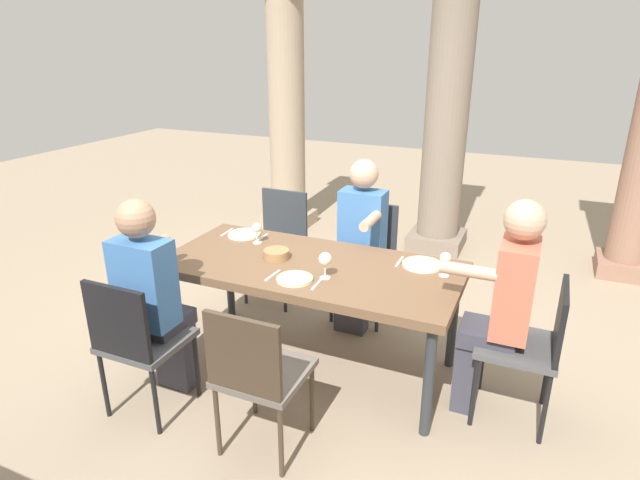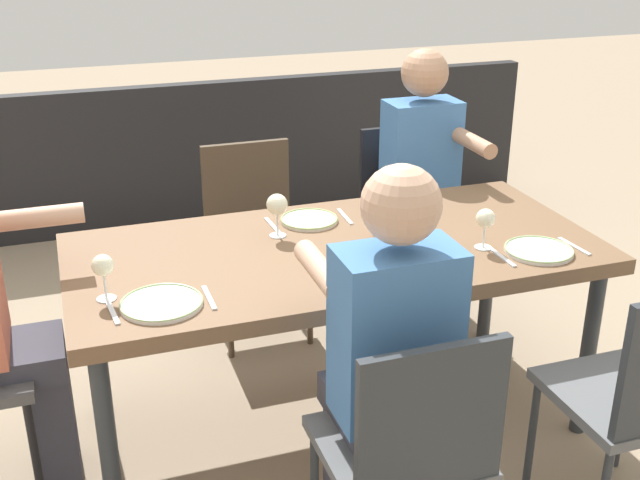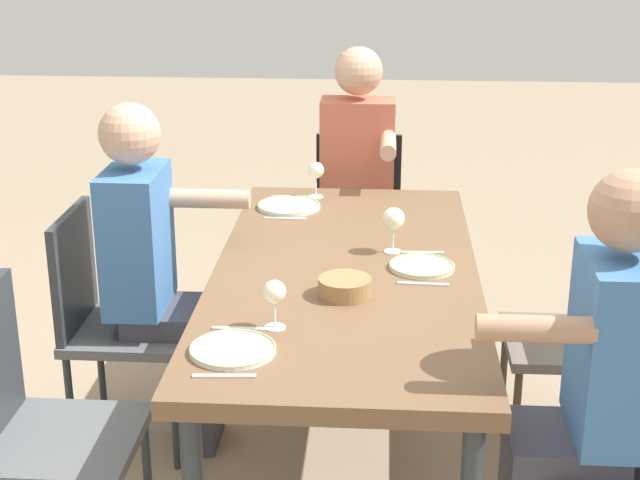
{
  "view_description": "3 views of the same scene",
  "coord_description": "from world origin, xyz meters",
  "px_view_note": "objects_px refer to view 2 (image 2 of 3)",
  "views": [
    {
      "loc": [
        1.31,
        -2.84,
        2.12
      ],
      "look_at": [
        0.04,
        0.07,
        0.91
      ],
      "focal_mm": 29.53,
      "sensor_mm": 36.0,
      "label": 1
    },
    {
      "loc": [
        0.92,
        2.51,
        1.92
      ],
      "look_at": [
        0.07,
        0.04,
        0.81
      ],
      "focal_mm": 44.76,
      "sensor_mm": 36.0,
      "label": 2
    },
    {
      "loc": [
        -3.09,
        -0.12,
        1.96
      ],
      "look_at": [
        -0.1,
        0.08,
        0.9
      ],
      "focal_mm": 54.01,
      "sensor_mm": 36.0,
      "label": 3
    }
  ],
  "objects_px": {
    "chair_west_south": "(407,206)",
    "plate_1": "(309,220)",
    "plate_0": "(539,250)",
    "diner_guest_third": "(426,181)",
    "plate_2": "(161,303)",
    "chair_mid_north": "(410,446)",
    "bread_basket": "(396,230)",
    "wine_glass_2": "(103,267)",
    "wine_glass_0": "(485,220)",
    "wine_glass_1": "(277,206)",
    "diner_man_white": "(385,357)",
    "dining_table": "(335,262)",
    "chair_mid_south": "(254,226)"
  },
  "relations": [
    {
      "from": "chair_west_south",
      "to": "plate_1",
      "type": "xyz_separation_m",
      "value": [
        0.71,
        0.61,
        0.25
      ]
    },
    {
      "from": "chair_west_south",
      "to": "plate_0",
      "type": "distance_m",
      "value": 1.19
    },
    {
      "from": "diner_guest_third",
      "to": "plate_2",
      "type": "height_order",
      "value": "diner_guest_third"
    },
    {
      "from": "plate_0",
      "to": "chair_mid_north",
      "type": "bearing_deg",
      "value": 37.37
    },
    {
      "from": "plate_2",
      "to": "bread_basket",
      "type": "distance_m",
      "value": 0.96
    },
    {
      "from": "plate_0",
      "to": "wine_glass_2",
      "type": "height_order",
      "value": "wine_glass_2"
    },
    {
      "from": "plate_1",
      "to": "chair_west_south",
      "type": "bearing_deg",
      "value": -139.48
    },
    {
      "from": "wine_glass_0",
      "to": "wine_glass_1",
      "type": "distance_m",
      "value": 0.76
    },
    {
      "from": "diner_guest_third",
      "to": "plate_2",
      "type": "distance_m",
      "value": 1.68
    },
    {
      "from": "chair_west_south",
      "to": "diner_man_white",
      "type": "xyz_separation_m",
      "value": [
        0.79,
        1.56,
        0.18
      ]
    },
    {
      "from": "wine_glass_0",
      "to": "wine_glass_2",
      "type": "relative_size",
      "value": 0.98
    },
    {
      "from": "dining_table",
      "to": "diner_man_white",
      "type": "relative_size",
      "value": 1.48
    },
    {
      "from": "diner_man_white",
      "to": "plate_2",
      "type": "distance_m",
      "value": 0.72
    },
    {
      "from": "chair_mid_north",
      "to": "chair_mid_south",
      "type": "distance_m",
      "value": 1.74
    },
    {
      "from": "wine_glass_0",
      "to": "wine_glass_2",
      "type": "height_order",
      "value": "wine_glass_2"
    },
    {
      "from": "plate_2",
      "to": "bread_basket",
      "type": "relative_size",
      "value": 1.53
    },
    {
      "from": "dining_table",
      "to": "bread_basket",
      "type": "bearing_deg",
      "value": -178.32
    },
    {
      "from": "chair_mid_north",
      "to": "plate_0",
      "type": "distance_m",
      "value": 0.99
    },
    {
      "from": "wine_glass_0",
      "to": "bread_basket",
      "type": "xyz_separation_m",
      "value": [
        0.26,
        -0.2,
        -0.08
      ]
    },
    {
      "from": "plate_1",
      "to": "plate_2",
      "type": "xyz_separation_m",
      "value": [
        0.66,
        0.52,
        -0.0
      ]
    },
    {
      "from": "plate_0",
      "to": "wine_glass_0",
      "type": "relative_size",
      "value": 1.62
    },
    {
      "from": "dining_table",
      "to": "diner_guest_third",
      "type": "bearing_deg",
      "value": -135.33
    },
    {
      "from": "chair_mid_south",
      "to": "diner_man_white",
      "type": "height_order",
      "value": "diner_man_white"
    },
    {
      "from": "plate_0",
      "to": "wine_glass_2",
      "type": "xyz_separation_m",
      "value": [
        1.5,
        -0.12,
        0.1
      ]
    },
    {
      "from": "wine_glass_1",
      "to": "chair_mid_south",
      "type": "bearing_deg",
      "value": -96.44
    },
    {
      "from": "diner_guest_third",
      "to": "chair_mid_north",
      "type": "bearing_deg",
      "value": 63.1
    },
    {
      "from": "wine_glass_0",
      "to": "plate_2",
      "type": "xyz_separation_m",
      "value": [
        1.18,
        0.08,
        -0.1
      ]
    },
    {
      "from": "plate_1",
      "to": "plate_2",
      "type": "distance_m",
      "value": 0.84
    },
    {
      "from": "diner_man_white",
      "to": "plate_1",
      "type": "xyz_separation_m",
      "value": [
        -0.08,
        -0.95,
        0.06
      ]
    },
    {
      "from": "chair_mid_north",
      "to": "bread_basket",
      "type": "height_order",
      "value": "chair_mid_north"
    },
    {
      "from": "plate_2",
      "to": "wine_glass_2",
      "type": "xyz_separation_m",
      "value": [
        0.16,
        -0.1,
        0.1
      ]
    },
    {
      "from": "plate_2",
      "to": "plate_1",
      "type": "bearing_deg",
      "value": -141.34
    },
    {
      "from": "diner_guest_third",
      "to": "plate_1",
      "type": "distance_m",
      "value": 0.84
    },
    {
      "from": "plate_0",
      "to": "chair_mid_south",
      "type": "bearing_deg",
      "value": -56.54
    },
    {
      "from": "chair_west_south",
      "to": "plate_2",
      "type": "relative_size",
      "value": 3.48
    },
    {
      "from": "diner_guest_third",
      "to": "chair_mid_south",
      "type": "bearing_deg",
      "value": -12.61
    },
    {
      "from": "plate_2",
      "to": "plate_0",
      "type": "bearing_deg",
      "value": 178.95
    },
    {
      "from": "plate_0",
      "to": "wine_glass_1",
      "type": "relative_size",
      "value": 1.47
    },
    {
      "from": "chair_mid_south",
      "to": "wine_glass_1",
      "type": "height_order",
      "value": "wine_glass_1"
    },
    {
      "from": "dining_table",
      "to": "chair_west_south",
      "type": "distance_m",
      "value": 1.13
    },
    {
      "from": "plate_1",
      "to": "bread_basket",
      "type": "relative_size",
      "value": 1.33
    },
    {
      "from": "plate_0",
      "to": "bread_basket",
      "type": "height_order",
      "value": "bread_basket"
    },
    {
      "from": "dining_table",
      "to": "plate_0",
      "type": "height_order",
      "value": "plate_0"
    },
    {
      "from": "chair_mid_north",
      "to": "bread_basket",
      "type": "xyz_separation_m",
      "value": [
        -0.34,
        -0.88,
        0.27
      ]
    },
    {
      "from": "diner_guest_third",
      "to": "wine_glass_1",
      "type": "bearing_deg",
      "value": 31.3
    },
    {
      "from": "chair_mid_north",
      "to": "diner_man_white",
      "type": "distance_m",
      "value": 0.26
    },
    {
      "from": "chair_mid_north",
      "to": "diner_guest_third",
      "type": "height_order",
      "value": "diner_guest_third"
    },
    {
      "from": "diner_man_white",
      "to": "plate_1",
      "type": "height_order",
      "value": "diner_man_white"
    },
    {
      "from": "chair_west_south",
      "to": "wine_glass_2",
      "type": "height_order",
      "value": "wine_glass_2"
    },
    {
      "from": "diner_guest_third",
      "to": "plate_2",
      "type": "relative_size",
      "value": 5.08
    }
  ]
}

